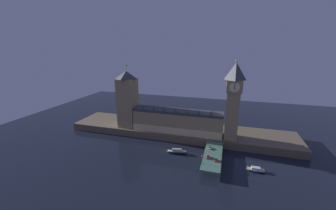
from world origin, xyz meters
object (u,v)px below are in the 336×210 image
Objects in this scene: street_lamp_far at (207,140)px; street_lamp_near at (202,158)px; victoria_tower at (128,99)px; pedestrian_near_rail at (204,157)px; car_northbound_lead at (210,148)px; boat_upstream at (177,152)px; pedestrian_far_rail at (207,144)px; car_southbound_lead at (216,160)px; boat_downstream at (256,170)px; clock_tower at (233,99)px; car_northbound_trail at (208,157)px; pedestrian_mid_walk at (221,155)px.

street_lamp_near is at bearing -90.00° from street_lamp_far.
pedestrian_near_rail is (81.96, -42.42, -28.19)m from victoria_tower.
boat_upstream is (-26.24, -4.52, -5.01)m from car_northbound_lead.
pedestrian_far_rail is at bearing 26.21° from boat_upstream.
car_southbound_lead is at bearing -21.76° from boat_upstream.
car_southbound_lead is 28.20m from boat_downstream.
pedestrian_near_rail is 0.25× the size of street_lamp_far.
pedestrian_far_rail is (-8.90, 24.30, 0.27)m from car_southbound_lead.
street_lamp_near is 0.36× the size of boat_upstream.
car_northbound_trail is at bearing -111.92° from clock_tower.
car_southbound_lead is 2.35× the size of pedestrian_mid_walk.
victoria_tower is 4.68× the size of boat_downstream.
clock_tower is 41.34m from street_lamp_far.
car_northbound_lead reaches higher than boat_upstream.
street_lamp_far reaches higher than pedestrian_far_rail.
street_lamp_far is at bearing 24.15° from boat_upstream.
clock_tower is 10.09× the size of street_lamp_far.
car_southbound_lead is 8.50m from pedestrian_mid_walk.
victoria_tower is 13.32× the size of car_northbound_trail.
car_northbound_trail is (0.00, -14.93, 0.04)m from car_northbound_lead.
victoria_tower is 36.56× the size of pedestrian_mid_walk.
clock_tower is at bearing 116.54° from boat_downstream.
victoria_tower is at bearing 178.27° from clock_tower.
car_northbound_trail is 2.74× the size of pedestrian_mid_walk.
pedestrian_far_rail is (-18.17, -15.91, -36.01)m from clock_tower.
boat_downstream is (36.72, 10.22, -8.65)m from street_lamp_near.
street_lamp_near is (-0.40, -30.64, 3.04)m from pedestrian_far_rail.
pedestrian_mid_walk is (-6.30, -32.25, -36.06)m from clock_tower.
pedestrian_near_rail reaches higher than car_northbound_lead.
street_lamp_far is at bearing -137.33° from clock_tower.
clock_tower reaches higher than pedestrian_far_rail.
victoria_tower is 9.18× the size of street_lamp_far.
pedestrian_far_rail is (-2.97, 6.94, 0.25)m from car_northbound_lead.
clock_tower reaches higher than car_northbound_trail.
clock_tower is 45.47m from car_northbound_lead.
victoria_tower is at bearing 161.59° from boat_downstream.
street_lamp_near is 39.08m from boat_downstream.
pedestrian_far_rail is 30.80m from street_lamp_near.
car_northbound_lead is 0.88× the size of car_northbound_trail.
street_lamp_near is at bearing -111.00° from car_northbound_trail.
clock_tower is at bearing 65.24° from pedestrian_near_rail.
boat_upstream is at bearing 158.35° from car_northbound_trail.
boat_upstream is at bearing 171.44° from boat_downstream.
victoria_tower is at bearing 163.05° from car_northbound_lead.
street_lamp_near is at bearing -31.30° from victoria_tower.
boat_downstream is (118.28, -39.37, -33.75)m from victoria_tower.
pedestrian_far_rail is 0.26× the size of street_lamp_far.
pedestrian_near_rail reaches higher than car_northbound_trail.
boat_downstream is (33.35, -13.49, -5.36)m from car_northbound_lead.
street_lamp_far is at bearing 99.25° from car_northbound_trail.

